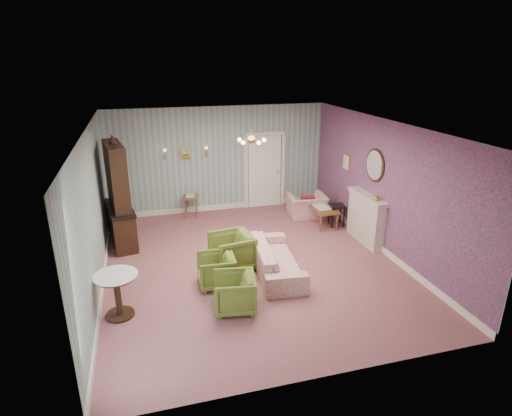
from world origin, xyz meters
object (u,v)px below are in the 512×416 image
object	(u,v)px
olive_chair_a	(234,291)
sofa_chintz	(276,254)
olive_chair_b	(216,269)
wingback_chair	(307,202)
dresser	(118,192)
fireplace	(366,218)
pedestal_table	(118,295)
olive_chair_c	(232,249)
side_table_black	(336,215)
coffee_table	(322,216)

from	to	relation	value
olive_chair_a	sofa_chintz	bearing A→B (deg)	143.62
olive_chair_a	sofa_chintz	size ratio (longest dim) A/B	0.35
olive_chair_b	wingback_chair	xyz separation A→B (m)	(3.02, 2.91, 0.08)
dresser	fireplace	xyz separation A→B (m)	(5.51, -1.41, -0.68)
sofa_chintz	pedestal_table	xyz separation A→B (m)	(-3.03, -0.76, -0.01)
olive_chair_c	sofa_chintz	bearing A→B (deg)	55.10
dresser	fireplace	bearing A→B (deg)	-23.73
olive_chair_b	pedestal_table	size ratio (longest dim) A/B	0.88
sofa_chintz	dresser	bearing A→B (deg)	58.83
side_table_black	olive_chair_b	bearing A→B (deg)	-148.78
dresser	wingback_chair	bearing A→B (deg)	-4.19
fireplace	side_table_black	world-z (taller)	fireplace
olive_chair_a	dresser	bearing A→B (deg)	-141.16
olive_chair_c	fireplace	world-z (taller)	fireplace
side_table_black	pedestal_table	world-z (taller)	pedestal_table
sofa_chintz	wingback_chair	xyz separation A→B (m)	(1.76, 2.71, 0.02)
olive_chair_a	wingback_chair	xyz separation A→B (m)	(2.87, 3.81, 0.07)
olive_chair_a	pedestal_table	world-z (taller)	pedestal_table
side_table_black	wingback_chair	bearing A→B (deg)	123.45
sofa_chintz	pedestal_table	world-z (taller)	sofa_chintz
olive_chair_c	dresser	bearing A→B (deg)	-138.12
olive_chair_b	wingback_chair	bearing A→B (deg)	136.72
fireplace	pedestal_table	distance (m)	5.75
olive_chair_a	side_table_black	size ratio (longest dim) A/B	1.27
olive_chair_a	olive_chair_c	xyz separation A→B (m)	(0.29, 1.51, 0.05)
dresser	side_table_black	world-z (taller)	dresser
olive_chair_c	olive_chair_a	bearing A→B (deg)	-18.93
wingback_chair	fireplace	world-z (taller)	fireplace
wingback_chair	side_table_black	distance (m)	0.94
olive_chair_c	dresser	xyz separation A→B (m)	(-2.21, 1.86, 0.84)
sofa_chintz	fireplace	size ratio (longest dim) A/B	1.48
olive_chair_a	pedestal_table	distance (m)	1.95
fireplace	pedestal_table	bearing A→B (deg)	-163.51
olive_chair_a	coffee_table	xyz separation A→B (m)	(3.04, 3.17, -0.11)
olive_chair_c	side_table_black	size ratio (longest dim) A/B	1.46
sofa_chintz	coffee_table	distance (m)	2.84
olive_chair_b	dresser	distance (m)	3.18
olive_chair_b	dresser	bearing A→B (deg)	-141.75
olive_chair_c	pedestal_table	world-z (taller)	olive_chair_c
olive_chair_a	olive_chair_b	xyz separation A→B (m)	(-0.15, 0.89, -0.01)
pedestal_table	wingback_chair	bearing A→B (deg)	35.96
olive_chair_b	side_table_black	distance (m)	4.13
olive_chair_b	pedestal_table	bearing A→B (deg)	-69.54
wingback_chair	sofa_chintz	bearing A→B (deg)	61.91
olive_chair_b	olive_chair_c	size ratio (longest dim) A/B	0.84
olive_chair_c	sofa_chintz	world-z (taller)	olive_chair_c
wingback_chair	dresser	bearing A→B (deg)	9.99
wingback_chair	side_table_black	xyz separation A→B (m)	(0.51, -0.77, -0.14)
sofa_chintz	olive_chair_b	bearing A→B (deg)	104.71
olive_chair_c	sofa_chintz	xyz separation A→B (m)	(0.83, -0.42, -0.01)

